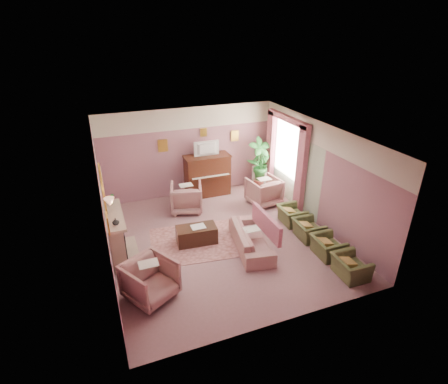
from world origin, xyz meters
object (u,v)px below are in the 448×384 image
object	(u,v)px
olive_chair_c	(308,227)
side_table	(259,177)
sofa	(251,235)
olive_chair_d	(292,213)
floral_armchair_right	(264,190)
floral_armchair_front	(150,278)
olive_chair_b	(328,244)
floral_armchair_left	(186,196)
coffee_table	(197,235)
piano	(207,176)
television	(207,148)
olive_chair_a	(351,264)

from	to	relation	value
olive_chair_c	side_table	size ratio (longest dim) A/B	1.07
sofa	olive_chair_d	size ratio (longest dim) A/B	2.49
side_table	sofa	bearing A→B (deg)	-119.42
floral_armchair_right	floral_armchair_front	xyz separation A→B (m)	(-3.99, -2.89, 0.00)
floral_armchair_front	olive_chair_d	bearing A→B (deg)	20.32
olive_chair_b	olive_chair_c	world-z (taller)	same
floral_armchair_left	side_table	bearing A→B (deg)	15.44
olive_chair_d	coffee_table	bearing A→B (deg)	179.76
sofa	side_table	size ratio (longest dim) A/B	2.67
piano	olive_chair_c	size ratio (longest dim) A/B	1.86
television	olive_chair_b	size ratio (longest dim) A/B	1.06
piano	olive_chair_a	bearing A→B (deg)	-72.56
side_table	coffee_table	bearing A→B (deg)	-140.01
floral_armchair_right	olive_chair_b	world-z (taller)	floral_armchair_right
floral_armchair_left	sofa	bearing A→B (deg)	-68.79
piano	olive_chair_d	distance (m)	3.05
sofa	side_table	xyz separation A→B (m)	(1.82, 3.22, -0.03)
sofa	side_table	world-z (taller)	sofa
sofa	olive_chair_c	world-z (taller)	sofa
coffee_table	side_table	xyz separation A→B (m)	(3.01, 2.52, 0.12)
sofa	piano	bearing A→B (deg)	90.40
piano	floral_armchair_right	xyz separation A→B (m)	(1.40, -1.25, -0.19)
floral_armchair_right	side_table	xyz separation A→B (m)	(0.45, 1.19, -0.11)
floral_armchair_front	olive_chair_d	xyz separation A→B (m)	(4.18, 1.55, -0.14)
olive_chair_b	floral_armchair_left	bearing A→B (deg)	126.46
sofa	olive_chair_d	distance (m)	1.71
floral_armchair_front	olive_chair_a	world-z (taller)	floral_armchair_front
television	side_table	world-z (taller)	television
coffee_table	olive_chair_b	xyz separation A→B (m)	(2.75, -1.65, 0.10)
television	floral_armchair_left	xyz separation A→B (m)	(-0.93, -0.77, -1.14)
piano	floral_armchair_front	size ratio (longest dim) A/B	1.51
olive_chair_d	side_table	world-z (taller)	side_table
coffee_table	olive_chair_d	xyz separation A→B (m)	(2.75, -0.01, 0.10)
piano	television	distance (m)	0.95
olive_chair_c	piano	bearing A→B (deg)	114.95
piano	olive_chair_b	distance (m)	4.53
sofa	olive_chair_d	bearing A→B (deg)	23.89
olive_chair_c	olive_chair_d	xyz separation A→B (m)	(0.00, 0.82, 0.00)
sofa	olive_chair_c	distance (m)	1.57
olive_chair_c	television	bearing A→B (deg)	115.27
olive_chair_d	sofa	bearing A→B (deg)	-156.11
side_table	floral_armchair_left	bearing A→B (deg)	-164.56
sofa	olive_chair_c	size ratio (longest dim) A/B	2.49
television	floral_armchair_front	xyz separation A→B (m)	(-2.60, -4.09, -1.14)
coffee_table	floral_armchair_left	xyz separation A→B (m)	(0.23, 1.76, 0.24)
floral_armchair_left	olive_chair_c	world-z (taller)	floral_armchair_left
olive_chair_a	sofa	bearing A→B (deg)	131.47
television	sofa	distance (m)	3.45
piano	olive_chair_a	size ratio (longest dim) A/B	1.86
olive_chair_c	olive_chair_d	size ratio (longest dim) A/B	1.00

